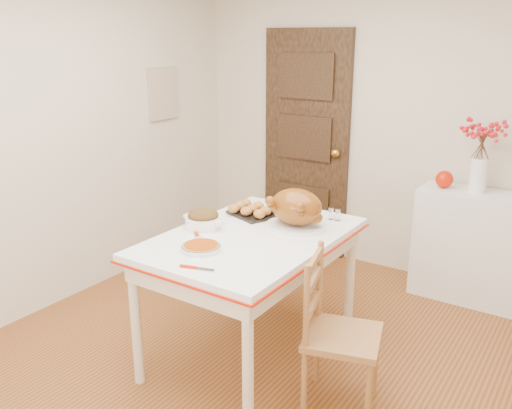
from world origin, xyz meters
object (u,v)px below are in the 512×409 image
Objects in this scene: chair_oak at (343,333)px; turkey_platter at (296,209)px; sideboard at (474,247)px; kitchen_table at (252,297)px; pumpkin_pie at (201,246)px.

turkey_platter reaches higher than chair_oak.
turkey_platter is (-0.81, -1.36, 0.53)m from sideboard.
chair_oak is at bearing -57.29° from turkey_platter.
kitchen_table is 0.62m from turkey_platter.
kitchen_table is at bearing 62.85° from chair_oak.
pumpkin_pie is at bearing -105.06° from kitchen_table.
pumpkin_pie is at bearing 89.99° from chair_oak.
chair_oak is 0.84m from turkey_platter.
pumpkin_pie is (-0.10, -0.36, 0.44)m from kitchen_table.
kitchen_table is (-0.97, -1.63, -0.02)m from sideboard.
chair_oak is 2.29× the size of turkey_platter.
turkey_platter is 0.68m from pumpkin_pie.
turkey_platter is (0.16, 0.26, 0.54)m from kitchen_table.
pumpkin_pie is (-0.79, -0.23, 0.41)m from chair_oak.
sideboard reaches higher than kitchen_table.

